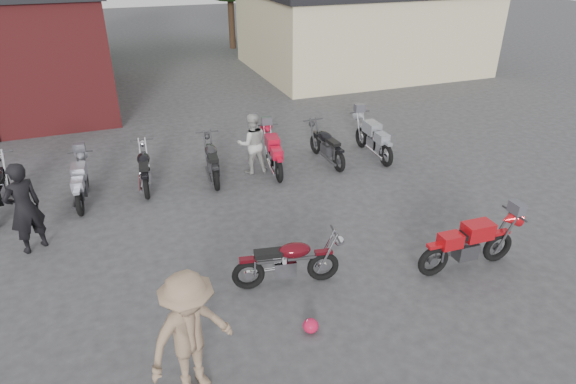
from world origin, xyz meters
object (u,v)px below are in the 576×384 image
object	(u,v)px
row_bike_1	(80,181)
row_bike_3	(212,158)
row_bike_4	(273,151)
row_bike_6	(373,137)
sportbike	(470,242)
row_bike_2	(144,167)
person_light	(252,144)
helmet	(311,326)
person_dark	(24,208)
vintage_motorcycle	(288,259)
person_tan	(191,335)
row_bike_5	(327,143)

from	to	relation	value
row_bike_1	row_bike_3	size ratio (longest dim) A/B	0.96
row_bike_4	row_bike_6	distance (m)	3.00
sportbike	row_bike_3	xyz separation A→B (m)	(-3.62, 5.58, -0.02)
sportbike	row_bike_2	distance (m)	7.78
person_light	row_bike_2	bearing A→B (deg)	1.51
helmet	person_dark	distance (m)	6.00
vintage_motorcycle	sportbike	bearing A→B (deg)	-2.26
person_tan	row_bike_5	bearing A→B (deg)	29.30
person_tan	row_bike_6	world-z (taller)	person_tan
row_bike_6	sportbike	bearing A→B (deg)	170.40
person_tan	row_bike_3	distance (m)	6.78
helmet	person_dark	bearing A→B (deg)	136.20
vintage_motorcycle	row_bike_4	world-z (taller)	row_bike_4
person_light	helmet	bearing A→B (deg)	85.88
row_bike_2	row_bike_6	size ratio (longest dim) A/B	0.91
row_bike_2	row_bike_5	size ratio (longest dim) A/B	0.97
row_bike_1	row_bike_3	bearing A→B (deg)	-82.44
person_light	row_bike_6	xyz separation A→B (m)	(3.55, -0.16, -0.23)
vintage_motorcycle	person_light	bearing A→B (deg)	90.47
row_bike_4	row_bike_5	world-z (taller)	row_bike_4
helmet	row_bike_6	xyz separation A→B (m)	(4.46, 5.93, 0.47)
vintage_motorcycle	person_dark	bearing A→B (deg)	156.91
person_light	row_bike_2	size ratio (longest dim) A/B	0.88
row_bike_5	row_bike_6	xyz separation A→B (m)	(1.43, -0.08, 0.04)
vintage_motorcycle	sportbike	world-z (taller)	sportbike
person_dark	row_bike_3	distance (m)	4.58
row_bike_5	row_bike_4	bearing A→B (deg)	87.34
person_light	person_tan	size ratio (longest dim) A/B	0.85
helmet	person_tan	xyz separation A→B (m)	(-1.91, -0.43, 0.84)
helmet	row_bike_3	bearing A→B (deg)	91.71
sportbike	person_light	world-z (taller)	person_light
person_light	row_bike_3	world-z (taller)	person_light
person_tan	row_bike_5	distance (m)	8.13
sportbike	row_bike_3	size ratio (longest dim) A/B	1.04
helmet	row_bike_3	world-z (taller)	row_bike_3
vintage_motorcycle	row_bike_1	bearing A→B (deg)	136.47
vintage_motorcycle	helmet	bearing A→B (deg)	-84.33
row_bike_6	row_bike_3	bearing A→B (deg)	89.01
vintage_motorcycle	row_bike_6	distance (m)	6.40
person_light	person_tan	bearing A→B (deg)	71.03
sportbike	row_bike_3	world-z (taller)	sportbike
vintage_motorcycle	person_tan	size ratio (longest dim) A/B	0.97
sportbike	row_bike_4	xyz separation A→B (m)	(-1.97, 5.47, -0.01)
person_light	row_bike_1	xyz separation A→B (m)	(-4.27, -0.16, -0.28)
row_bike_1	person_tan	bearing A→B (deg)	-162.65
row_bike_1	vintage_motorcycle	bearing A→B (deg)	-139.07
helmet	row_bike_6	world-z (taller)	row_bike_6
person_dark	row_bike_5	distance (m)	7.58
person_dark	row_bike_6	distance (m)	8.95
sportbike	person_dark	xyz separation A→B (m)	(-7.72, 3.59, 0.37)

